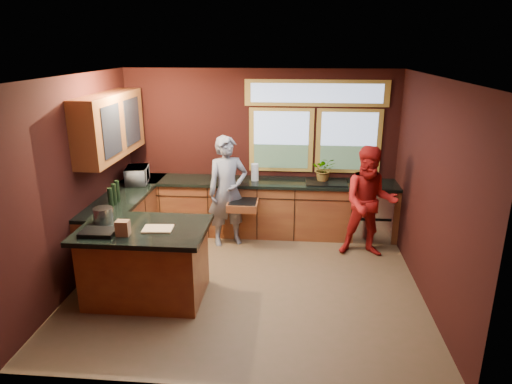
# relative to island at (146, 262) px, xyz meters

# --- Properties ---
(floor) EXTENTS (4.50, 4.50, 0.00)m
(floor) POSITION_rel_island_xyz_m (1.23, 0.47, -0.48)
(floor) COLOR brown
(floor) RESTS_ON ground
(room_shell) EXTENTS (4.52, 4.02, 2.71)m
(room_shell) POSITION_rel_island_xyz_m (0.63, 0.80, 1.32)
(room_shell) COLOR black
(room_shell) RESTS_ON ground
(back_counter) EXTENTS (4.50, 0.64, 0.93)m
(back_counter) POSITION_rel_island_xyz_m (1.43, 2.17, -0.01)
(back_counter) COLOR #5C2415
(back_counter) RESTS_ON floor
(left_counter) EXTENTS (0.64, 2.30, 0.93)m
(left_counter) POSITION_rel_island_xyz_m (-0.72, 1.32, -0.01)
(left_counter) COLOR #5C2415
(left_counter) RESTS_ON floor
(island) EXTENTS (1.55, 1.05, 0.95)m
(island) POSITION_rel_island_xyz_m (0.00, 0.00, 0.00)
(island) COLOR #5C2415
(island) RESTS_ON floor
(person_grey) EXTENTS (0.75, 0.64, 1.75)m
(person_grey) POSITION_rel_island_xyz_m (0.78, 1.72, 0.40)
(person_grey) COLOR slate
(person_grey) RESTS_ON floor
(person_red) EXTENTS (0.84, 0.66, 1.68)m
(person_red) POSITION_rel_island_xyz_m (2.93, 1.48, 0.36)
(person_red) COLOR #9E1412
(person_red) RESTS_ON floor
(microwave) EXTENTS (0.42, 0.55, 0.27)m
(microwave) POSITION_rel_island_xyz_m (-0.69, 1.84, 0.59)
(microwave) COLOR #999999
(microwave) RESTS_ON left_counter
(potted_plant) EXTENTS (0.36, 0.31, 0.40)m
(potted_plant) POSITION_rel_island_xyz_m (2.29, 2.22, 0.65)
(potted_plant) COLOR #999999
(potted_plant) RESTS_ON back_counter
(paper_towel) EXTENTS (0.12, 0.12, 0.28)m
(paper_towel) POSITION_rel_island_xyz_m (1.16, 2.17, 0.59)
(paper_towel) COLOR silver
(paper_towel) RESTS_ON back_counter
(cutting_board) EXTENTS (0.37, 0.28, 0.02)m
(cutting_board) POSITION_rel_island_xyz_m (0.20, -0.05, 0.48)
(cutting_board) COLOR tan
(cutting_board) RESTS_ON island
(stock_pot) EXTENTS (0.24, 0.24, 0.18)m
(stock_pot) POSITION_rel_island_xyz_m (-0.55, 0.15, 0.56)
(stock_pot) COLOR #ACABB0
(stock_pot) RESTS_ON island
(paper_bag) EXTENTS (0.16, 0.13, 0.18)m
(paper_bag) POSITION_rel_island_xyz_m (-0.15, -0.25, 0.56)
(paper_bag) COLOR brown
(paper_bag) RESTS_ON island
(black_tray) EXTENTS (0.41, 0.29, 0.05)m
(black_tray) POSITION_rel_island_xyz_m (-0.45, -0.25, 0.49)
(black_tray) COLOR black
(black_tray) RESTS_ON island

